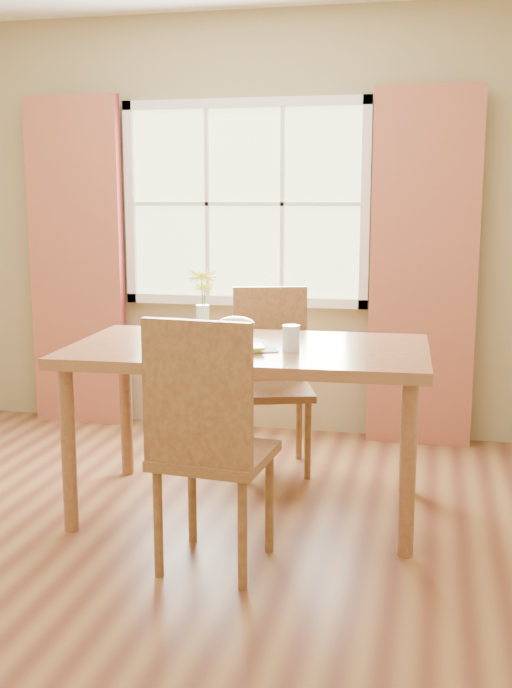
{
  "coord_description": "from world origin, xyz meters",
  "views": [
    {
      "loc": [
        1.22,
        -3.27,
        1.55
      ],
      "look_at": [
        0.4,
        0.41,
        0.86
      ],
      "focal_mm": 42.0,
      "sensor_mm": 36.0,
      "label": 1
    }
  ],
  "objects_px": {
    "chair_near": "(207,436)",
    "croissant_sandwich": "(237,331)",
    "dining_table": "(248,363)",
    "water_glass": "(291,339)",
    "flower_vase": "(203,298)",
    "chair_far": "(272,370)"
  },
  "relations": [
    {
      "from": "chair_near",
      "to": "croissant_sandwich",
      "type": "bearing_deg",
      "value": 97.94
    },
    {
      "from": "dining_table",
      "to": "croissant_sandwich",
      "type": "bearing_deg",
      "value": -114.78
    },
    {
      "from": "water_glass",
      "to": "flower_vase",
      "type": "distance_m",
      "value": 0.59
    },
    {
      "from": "dining_table",
      "to": "flower_vase",
      "type": "height_order",
      "value": "flower_vase"
    },
    {
      "from": "chair_near",
      "to": "water_glass",
      "type": "relative_size",
      "value": 8.93
    },
    {
      "from": "dining_table",
      "to": "flower_vase",
      "type": "relative_size",
      "value": 5.12
    },
    {
      "from": "dining_table",
      "to": "water_glass",
      "type": "distance_m",
      "value": 0.28
    },
    {
      "from": "dining_table",
      "to": "croissant_sandwich",
      "type": "xyz_separation_m",
      "value": [
        -0.04,
        -0.09,
        0.17
      ]
    },
    {
      "from": "croissant_sandwich",
      "to": "flower_vase",
      "type": "distance_m",
      "value": 0.38
    },
    {
      "from": "dining_table",
      "to": "flower_vase",
      "type": "distance_m",
      "value": 0.44
    },
    {
      "from": "croissant_sandwich",
      "to": "flower_vase",
      "type": "bearing_deg",
      "value": 146.44
    },
    {
      "from": "chair_near",
      "to": "croissant_sandwich",
      "type": "relative_size",
      "value": 5.25
    },
    {
      "from": "chair_near",
      "to": "chair_far",
      "type": "height_order",
      "value": "chair_near"
    },
    {
      "from": "dining_table",
      "to": "water_glass",
      "type": "height_order",
      "value": "water_glass"
    },
    {
      "from": "dining_table",
      "to": "chair_far",
      "type": "height_order",
      "value": "chair_far"
    },
    {
      "from": "chair_near",
      "to": "croissant_sandwich",
      "type": "height_order",
      "value": "chair_near"
    },
    {
      "from": "water_glass",
      "to": "flower_vase",
      "type": "height_order",
      "value": "flower_vase"
    },
    {
      "from": "chair_near",
      "to": "flower_vase",
      "type": "xyz_separation_m",
      "value": [
        -0.27,
        0.89,
        0.45
      ]
    },
    {
      "from": "chair_far",
      "to": "flower_vase",
      "type": "xyz_separation_m",
      "value": [
        -0.25,
        -0.53,
        0.48
      ]
    },
    {
      "from": "flower_vase",
      "to": "chair_far",
      "type": "bearing_deg",
      "value": 64.46
    },
    {
      "from": "dining_table",
      "to": "chair_far",
      "type": "distance_m",
      "value": 0.73
    },
    {
      "from": "dining_table",
      "to": "water_glass",
      "type": "bearing_deg",
      "value": -23.87
    }
  ]
}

